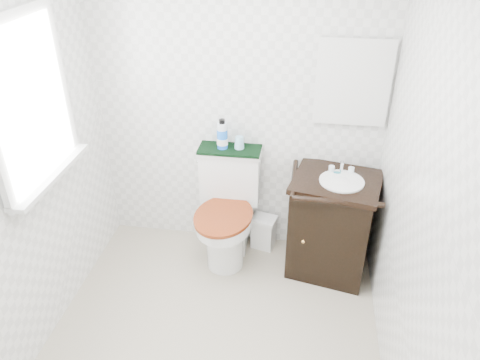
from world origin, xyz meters
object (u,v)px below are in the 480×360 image
(trash_bin, at_px, (263,232))
(cup, at_px, (239,142))
(vanity, at_px, (332,224))
(mouthwash_bottle, at_px, (222,135))
(toilet, at_px, (228,214))

(trash_bin, distance_m, cup, 0.84)
(vanity, distance_m, mouthwash_bottle, 1.07)
(vanity, height_order, trash_bin, vanity)
(toilet, bearing_deg, trash_bin, 26.28)
(vanity, distance_m, cup, 0.94)
(toilet, xyz_separation_m, mouthwash_bottle, (-0.06, 0.13, 0.63))
(trash_bin, bearing_deg, mouthwash_bottle, -178.55)
(toilet, bearing_deg, cup, 63.35)
(toilet, distance_m, trash_bin, 0.39)
(mouthwash_bottle, xyz_separation_m, cup, (0.13, 0.02, -0.06))
(mouthwash_bottle, bearing_deg, vanity, -12.16)
(toilet, bearing_deg, vanity, -4.13)
(trash_bin, relative_size, mouthwash_bottle, 1.24)
(toilet, height_order, cup, cup)
(mouthwash_bottle, bearing_deg, toilet, -66.58)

